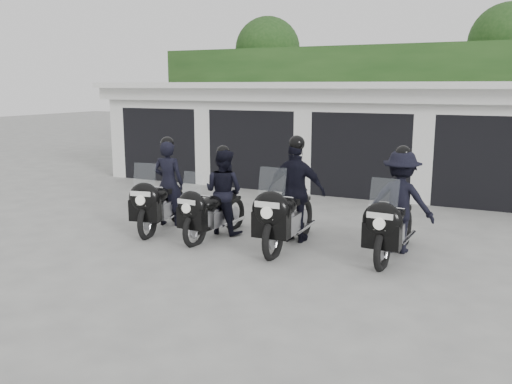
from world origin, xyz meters
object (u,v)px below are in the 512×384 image
at_px(police_bike_c, 292,198).
at_px(police_bike_d, 398,208).
at_px(police_bike_b, 218,197).
at_px(police_bike_a, 163,192).

distance_m(police_bike_c, police_bike_d, 1.87).
height_order(police_bike_c, police_bike_d, police_bike_c).
relative_size(police_bike_b, police_bike_d, 0.93).
xyz_separation_m(police_bike_a, police_bike_b, (1.28, 0.04, 0.00)).
height_order(police_bike_b, police_bike_c, police_bike_c).
distance_m(police_bike_a, police_bike_c, 2.79).
bearing_deg(police_bike_a, police_bike_b, -9.40).
bearing_deg(police_bike_b, police_bike_a, -174.49).
height_order(police_bike_a, police_bike_b, police_bike_a).
bearing_deg(police_bike_a, police_bike_d, -7.19).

